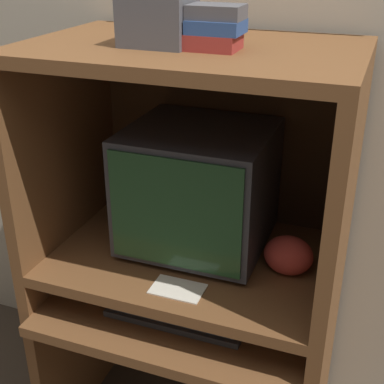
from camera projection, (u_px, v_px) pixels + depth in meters
name	position (u px, v px, depth m)	size (l,w,h in m)	color
wall_back	(230.00, 64.00, 1.82)	(6.00, 0.06, 2.60)	#B2A893
desk_base	(187.00, 349.00, 1.85)	(0.93, 0.68, 0.62)	brown
desk_monitor_shelf	(192.00, 261.00, 1.75)	(0.93, 0.62, 0.15)	brown
hutch_upper	(196.00, 121.00, 1.57)	(0.93, 0.62, 0.66)	brown
crt_monitor	(199.00, 187.00, 1.69)	(0.44, 0.42, 0.40)	#333338
keyboard	(176.00, 315.00, 1.65)	(0.44, 0.14, 0.03)	#2D2D30
mouse	(263.00, 331.00, 1.58)	(0.07, 0.04, 0.03)	black
snack_bag	(288.00, 255.00, 1.60)	(0.15, 0.11, 0.12)	#BC382D
book_stack	(214.00, 28.00, 1.35)	(0.16, 0.11, 0.11)	maroon
paper_card	(178.00, 289.00, 1.55)	(0.15, 0.10, 0.00)	beige
storage_box	(158.00, 21.00, 1.40)	(0.18, 0.15, 0.13)	#4C4C51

